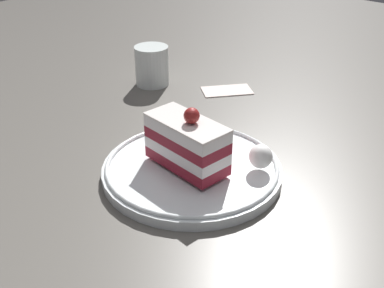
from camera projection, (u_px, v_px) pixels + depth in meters
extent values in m
plane|color=#5A5650|center=(195.00, 180.00, 0.66)|extent=(2.40, 2.40, 0.00)
cylinder|color=white|center=(192.00, 170.00, 0.67)|extent=(0.25, 0.25, 0.01)
torus|color=white|center=(192.00, 165.00, 0.66)|extent=(0.24, 0.24, 0.01)
cube|color=maroon|center=(189.00, 158.00, 0.66)|extent=(0.06, 0.12, 0.02)
cube|color=white|center=(189.00, 148.00, 0.65)|extent=(0.06, 0.12, 0.02)
cube|color=maroon|center=(189.00, 138.00, 0.64)|extent=(0.06, 0.12, 0.02)
cube|color=white|center=(189.00, 127.00, 0.63)|extent=(0.06, 0.12, 0.02)
cube|color=white|center=(189.00, 121.00, 0.63)|extent=(0.06, 0.12, 0.00)
sphere|color=maroon|center=(194.00, 115.00, 0.62)|extent=(0.02, 0.02, 0.02)
ellipsoid|color=white|center=(261.00, 156.00, 0.64)|extent=(0.03, 0.03, 0.03)
cube|color=silver|center=(193.00, 124.00, 0.76)|extent=(0.06, 0.04, 0.00)
cube|color=silver|center=(188.00, 135.00, 0.73)|extent=(0.02, 0.02, 0.00)
cube|color=silver|center=(182.00, 142.00, 0.71)|extent=(0.03, 0.02, 0.00)
cube|color=silver|center=(184.00, 142.00, 0.71)|extent=(0.03, 0.02, 0.00)
cube|color=silver|center=(186.00, 142.00, 0.71)|extent=(0.03, 0.02, 0.00)
cube|color=silver|center=(188.00, 143.00, 0.71)|extent=(0.03, 0.02, 0.00)
cylinder|color=white|center=(152.00, 66.00, 0.94)|extent=(0.07, 0.07, 0.08)
cylinder|color=black|center=(152.00, 69.00, 0.94)|extent=(0.06, 0.06, 0.06)
cube|color=silver|center=(227.00, 90.00, 0.93)|extent=(0.11, 0.10, 0.00)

